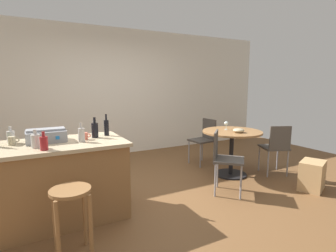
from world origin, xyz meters
name	(u,v)px	position (x,y,z in m)	size (l,w,h in m)	color
ground_plane	(157,193)	(0.00, 0.00, 0.00)	(8.80, 8.80, 0.00)	brown
back_wall	(108,93)	(0.00, 2.38, 1.35)	(8.00, 0.10, 2.70)	silver
kitchen_island	(57,181)	(-1.30, -0.10, 0.45)	(1.52, 0.85, 0.89)	olive
wooden_stool	(71,207)	(-1.27, -0.90, 0.48)	(0.35, 0.35, 0.64)	olive
dining_table	(232,141)	(1.44, 0.09, 0.58)	(0.98, 0.98, 0.76)	black
folding_chair_near	(204,138)	(1.44, 0.85, 0.51)	(0.44, 0.44, 0.87)	#47423D
folding_chair_far	(224,156)	(0.85, -0.42, 0.53)	(0.57, 0.57, 0.88)	#47423D
folding_chair_left	(276,146)	(2.10, -0.26, 0.51)	(0.52, 0.52, 0.86)	#47423D
toolbox	(46,136)	(-1.38, 0.00, 0.96)	(0.42, 0.29, 0.15)	gray
bottle_1	(81,135)	(-1.03, -0.19, 0.97)	(0.07, 0.07, 0.21)	#B7B2AD
bottle_2	(106,127)	(-0.68, 0.04, 1.00)	(0.06, 0.06, 0.27)	black
bottle_3	(11,137)	(-1.72, 0.12, 0.96)	(0.08, 0.08, 0.18)	#B7B2AD
bottle_4	(44,143)	(-1.42, -0.40, 0.96)	(0.08, 0.08, 0.19)	maroon
bottle_5	(95,130)	(-0.84, -0.02, 0.99)	(0.08, 0.08, 0.25)	black
bottle_6	(36,141)	(-1.49, -0.26, 0.96)	(0.08, 0.08, 0.19)	#B7B2AD
cup_0	(12,141)	(-1.71, 0.00, 0.94)	(0.11, 0.07, 0.09)	tan
cup_1	(85,136)	(-0.97, -0.08, 0.93)	(0.11, 0.07, 0.08)	#DB6651
wine_glass	(226,124)	(1.42, 0.22, 0.87)	(0.07, 0.07, 0.14)	silver
serving_bowl	(239,130)	(1.42, -0.07, 0.80)	(0.18, 0.18, 0.07)	tan
cardboard_box	(312,175)	(2.06, -0.95, 0.21)	(0.41, 0.30, 0.43)	tan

